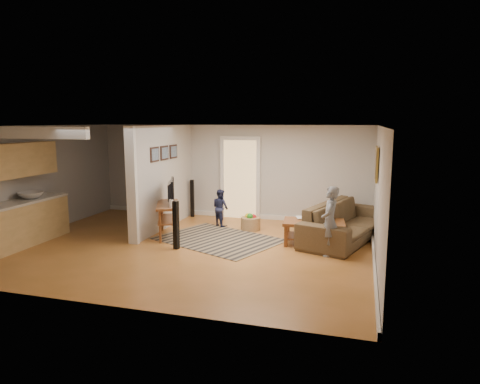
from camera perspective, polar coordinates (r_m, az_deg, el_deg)
name	(u,v)px	position (r m, az deg, el deg)	size (l,w,h in m)	color
ground	(188,247)	(9.08, -6.97, -7.26)	(7.50, 7.50, 0.00)	#935E25
room_shell	(149,174)	(9.62, -12.00, 2.42)	(7.54, 6.02, 2.52)	beige
area_rug	(218,239)	(9.56, -2.90, -6.31)	(2.56, 1.87, 0.01)	black
sofa	(344,240)	(9.81, 13.75, -6.20)	(2.79, 1.09, 0.82)	#4E3F27
coffee_table	(315,226)	(9.26, 9.92, -4.50)	(1.35, 0.87, 0.76)	brown
tv_console	(168,207)	(9.77, -9.57, -1.96)	(0.90, 1.29, 1.04)	brown
speaker_left	(176,225)	(8.84, -8.53, -4.39)	(0.10, 0.10, 1.00)	black
speaker_right	(192,198)	(11.76, -6.38, -0.85)	(0.10, 0.10, 1.02)	black
toy_basket	(251,223)	(10.35, 1.41, -4.12)	(0.47, 0.47, 0.42)	#996B42
child	(329,255)	(8.64, 11.74, -8.26)	(0.50, 0.33, 1.37)	slate
toddler	(221,226)	(10.78, -2.60, -4.52)	(0.45, 0.35, 0.93)	#222646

